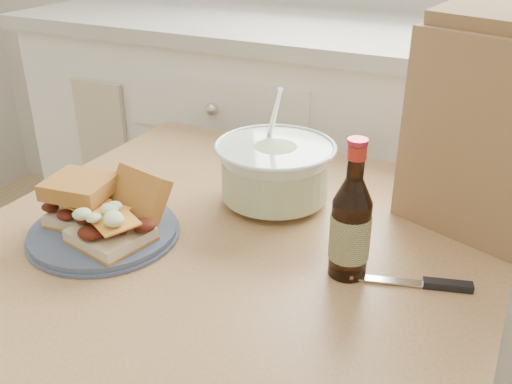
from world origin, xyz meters
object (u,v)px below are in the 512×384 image
at_px(coleslaw_bowl, 275,174).
at_px(paper_bag, 496,134).
at_px(dining_table, 234,287).
at_px(beer_bottle, 351,226).
at_px(plate, 104,232).

height_order(coleslaw_bowl, paper_bag, paper_bag).
bearing_deg(coleslaw_bowl, dining_table, -93.17).
height_order(dining_table, beer_bottle, beer_bottle).
xyz_separation_m(plate, beer_bottle, (0.41, 0.08, 0.07)).
bearing_deg(beer_bottle, paper_bag, 53.03).
bearing_deg(beer_bottle, dining_table, 170.73).
distance_m(plate, paper_bag, 0.68).
relative_size(plate, coleslaw_bowl, 1.11).
relative_size(dining_table, beer_bottle, 3.98).
distance_m(dining_table, beer_bottle, 0.28).
bearing_deg(plate, coleslaw_bowl, 50.16).
distance_m(plate, coleslaw_bowl, 0.32).
distance_m(coleslaw_bowl, paper_bag, 0.39).
bearing_deg(paper_bag, dining_table, -126.94).
xyz_separation_m(beer_bottle, paper_bag, (0.16, 0.25, 0.09)).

